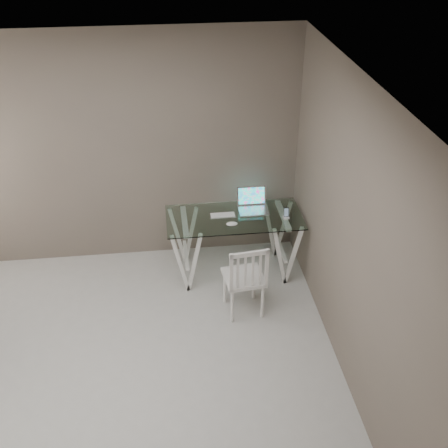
# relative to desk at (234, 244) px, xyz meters

# --- Properties ---
(room) EXTENTS (4.50, 4.52, 2.71)m
(room) POSITION_rel_desk_xyz_m (-1.26, -1.69, 1.33)
(room) COLOR #AEACA7
(room) RESTS_ON ground
(desk) EXTENTS (1.50, 0.70, 0.75)m
(desk) POSITION_rel_desk_xyz_m (0.00, 0.00, 0.00)
(desk) COLOR silver
(desk) RESTS_ON ground
(chair) EXTENTS (0.44, 0.44, 0.88)m
(chair) POSITION_rel_desk_xyz_m (0.02, -0.76, 0.10)
(chair) COLOR silver
(chair) RESTS_ON ground
(laptop) EXTENTS (0.33, 0.29, 0.23)m
(laptop) POSITION_rel_desk_xyz_m (0.23, 0.16, 0.42)
(laptop) COLOR silver
(laptop) RESTS_ON desk
(keyboard) EXTENTS (0.29, 0.12, 0.01)m
(keyboard) POSITION_rel_desk_xyz_m (-0.12, 0.04, 0.37)
(keyboard) COLOR silver
(keyboard) RESTS_ON desk
(mouse) EXTENTS (0.12, 0.07, 0.04)m
(mouse) POSITION_rel_desk_xyz_m (-0.05, -0.17, 0.38)
(mouse) COLOR white
(mouse) RESTS_ON desk
(phone_dock) EXTENTS (0.07, 0.07, 0.12)m
(phone_dock) POSITION_rel_desk_xyz_m (0.56, -0.09, 0.40)
(phone_dock) COLOR white
(phone_dock) RESTS_ON desk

